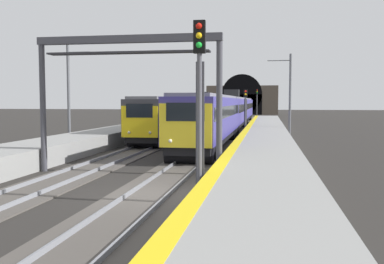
{
  "coord_description": "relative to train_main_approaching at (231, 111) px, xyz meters",
  "views": [
    {
      "loc": [
        -15.12,
        -4.16,
        3.45
      ],
      "look_at": [
        14.87,
        1.07,
        1.28
      ],
      "focal_mm": 40.6,
      "sensor_mm": 36.0,
      "label": 1
    }
  ],
  "objects": [
    {
      "name": "ground_plane",
      "position": [
        -35.67,
        -0.0,
        -2.23
      ],
      "size": [
        320.0,
        320.0,
        0.0
      ],
      "primitive_type": "plane",
      "color": "#282623"
    },
    {
      "name": "platform_right",
      "position": [
        -35.67,
        -3.98,
        -1.69
      ],
      "size": [
        112.0,
        3.57,
        1.09
      ],
      "primitive_type": "cube",
      "color": "gray",
      "rests_on": "ground_plane"
    },
    {
      "name": "platform_right_edge_strip",
      "position": [
        -35.67,
        -2.44,
        -1.14
      ],
      "size": [
        112.0,
        0.5,
        0.01
      ],
      "primitive_type": "cube",
      "color": "yellow",
      "rests_on": "platform_right"
    },
    {
      "name": "track_main_line",
      "position": [
        -35.67,
        -0.0,
        -2.19
      ],
      "size": [
        160.0,
        3.03,
        0.21
      ],
      "color": "#4C4742",
      "rests_on": "ground_plane"
    },
    {
      "name": "track_adjacent_line",
      "position": [
        -35.67,
        4.66,
        -2.19
      ],
      "size": [
        160.0,
        2.75,
        0.21
      ],
      "color": "#4C4742",
      "rests_on": "ground_plane"
    },
    {
      "name": "train_main_approaching",
      "position": [
        0.0,
        0.0,
        0.0
      ],
      "size": [
        57.74,
        2.95,
        4.79
      ],
      "rotation": [
        0.0,
        0.0,
        3.14
      ],
      "color": "navy",
      "rests_on": "ground_plane"
    },
    {
      "name": "train_adjacent_platform",
      "position": [
        8.29,
        4.66,
        -0.06
      ],
      "size": [
        60.26,
        2.95,
        4.68
      ],
      "rotation": [
        0.0,
        0.0,
        3.15
      ],
      "color": "#333338",
      "rests_on": "ground_plane"
    },
    {
      "name": "railway_signal_near",
      "position": [
        -36.81,
        -1.97,
        1.38
      ],
      "size": [
        0.39,
        0.38,
        6.04
      ],
      "rotation": [
        0.0,
        0.0,
        3.14
      ],
      "color": "#4C4C54",
      "rests_on": "ground_plane"
    },
    {
      "name": "railway_signal_mid",
      "position": [
        -6.97,
        -1.97,
        0.5
      ],
      "size": [
        0.39,
        0.38,
        4.62
      ],
      "rotation": [
        0.0,
        0.0,
        3.14
      ],
      "color": "#4C4C54",
      "rests_on": "ground_plane"
    },
    {
      "name": "railway_signal_far",
      "position": [
        40.38,
        -1.97,
        1.32
      ],
      "size": [
        0.39,
        0.38,
        5.93
      ],
      "rotation": [
        0.0,
        0.0,
        3.14
      ],
      "color": "#38383D",
      "rests_on": "ground_plane"
    },
    {
      "name": "overhead_signal_gantry",
      "position": [
        -31.17,
        2.33,
        2.75
      ],
      "size": [
        0.7,
        8.93,
        6.51
      ],
      "color": "#3F3F47",
      "rests_on": "ground_plane"
    },
    {
      "name": "tunnel_portal",
      "position": [
        61.38,
        2.33,
        1.49
      ],
      "size": [
        2.83,
        18.18,
        10.26
      ],
      "color": "#51473D",
      "rests_on": "ground_plane"
    },
    {
      "name": "catenary_mast_near",
      "position": [
        -10.27,
        -6.13,
        1.74
      ],
      "size": [
        0.22,
        2.19,
        7.72
      ],
      "color": "#595B60",
      "rests_on": "ground_plane"
    },
    {
      "name": "catenary_mast_far",
      "position": [
        -19.71,
        10.8,
        1.73
      ],
      "size": [
        0.22,
        1.87,
        7.74
      ],
      "color": "#595B60",
      "rests_on": "ground_plane"
    }
  ]
}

